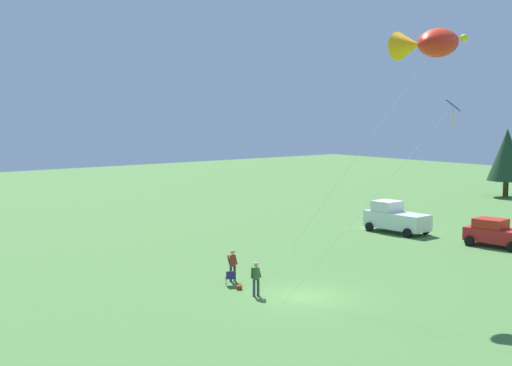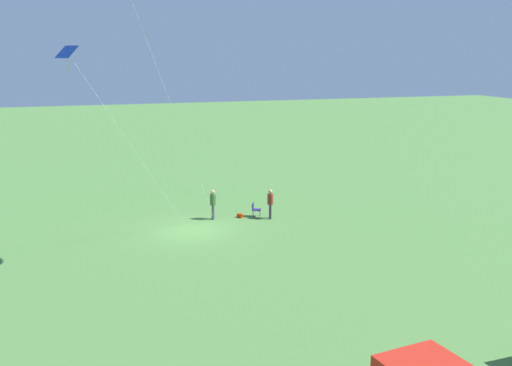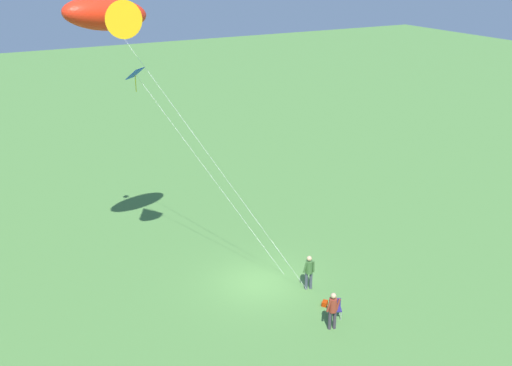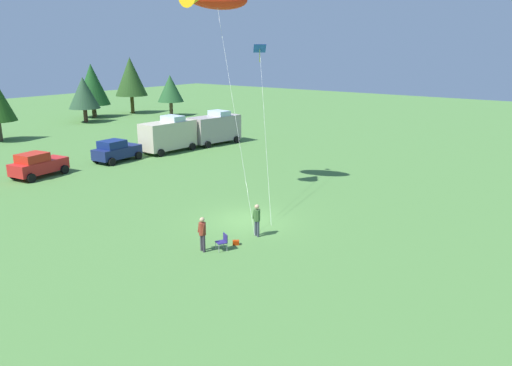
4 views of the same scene
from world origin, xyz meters
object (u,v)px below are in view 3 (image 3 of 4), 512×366
object	(u,v)px
backpack_on_grass	(325,303)
kite_large_fish	(109,15)
folding_chair	(335,306)
kite_diamond_blue	(141,82)
person_spectator	(333,308)
person_kite_flyer	(309,270)

from	to	relation	value
backpack_on_grass	kite_large_fish	world-z (taller)	kite_large_fish
folding_chair	kite_diamond_blue	world-z (taller)	kite_diamond_blue
person_spectator	kite_diamond_blue	xyz separation A→B (m)	(10.49, 4.32, 8.07)
kite_large_fish	folding_chair	bearing A→B (deg)	-136.40
folding_chair	person_spectator	distance (m)	1.12
kite_large_fish	person_spectator	bearing A→B (deg)	-141.96
backpack_on_grass	person_kite_flyer	bearing A→B (deg)	-4.84
person_kite_flyer	kite_diamond_blue	xyz separation A→B (m)	(7.30, 5.20, 8.07)
person_kite_flyer	kite_diamond_blue	bearing A→B (deg)	-125.55
kite_large_fish	kite_diamond_blue	xyz separation A→B (m)	(2.48, -1.95, -3.46)
person_spectator	folding_chair	bearing A→B (deg)	152.81
folding_chair	backpack_on_grass	distance (m)	0.98
kite_large_fish	backpack_on_grass	bearing A→B (deg)	-132.33
kite_diamond_blue	person_kite_flyer	bearing A→B (deg)	-144.50
person_spectator	kite_large_fish	bearing A→B (deg)	-125.72
folding_chair	person_spectator	size ratio (longest dim) A/B	0.47
backpack_on_grass	kite_large_fish	bearing A→B (deg)	47.67
folding_chair	backpack_on_grass	world-z (taller)	folding_chair
backpack_on_grass	kite_diamond_blue	world-z (taller)	kite_diamond_blue
kite_large_fish	kite_diamond_blue	bearing A→B (deg)	-38.11
kite_large_fish	kite_diamond_blue	world-z (taller)	kite_large_fish
kite_large_fish	kite_diamond_blue	distance (m)	4.68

